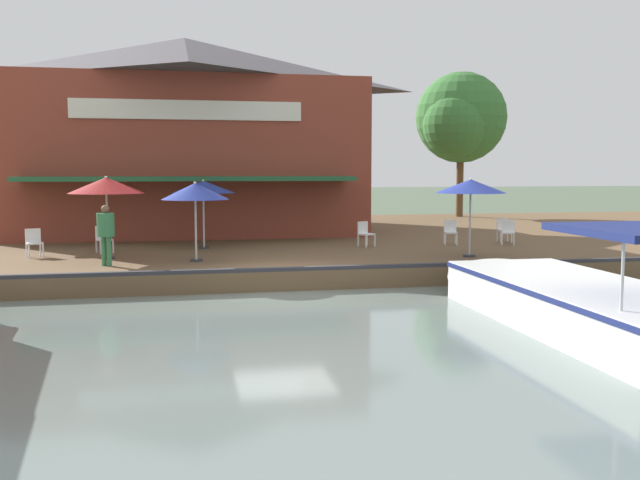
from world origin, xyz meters
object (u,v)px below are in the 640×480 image
(waterfront_restaurant, at_px, (186,133))
(cafe_chair_back_row_seat, at_px, (34,241))
(patio_umbrella_by_entrance, at_px, (195,191))
(patio_umbrella_mid_patio_left, at_px, (471,186))
(person_at_quay_edge, at_px, (106,228))
(cafe_chair_far_corner_seat, at_px, (104,238))
(patio_umbrella_far_corner, at_px, (203,187))
(tree_behind_restaurant, at_px, (460,120))
(cafe_chair_facing_river, at_px, (450,231))
(cafe_chair_mid_patio, at_px, (365,233))
(cafe_chair_beside_entrance, at_px, (504,229))
(motorboat_second_along, at_px, (563,295))
(cafe_chair_under_first_umbrella, at_px, (508,231))
(patio_umbrella_mid_patio_right, at_px, (106,185))

(waterfront_restaurant, bearing_deg, cafe_chair_back_row_seat, -27.30)
(patio_umbrella_by_entrance, height_order, patio_umbrella_mid_patio_left, patio_umbrella_mid_patio_left)
(person_at_quay_edge, bearing_deg, cafe_chair_far_corner_seat, -173.59)
(patio_umbrella_far_corner, distance_m, tree_behind_restaurant, 20.08)
(patio_umbrella_mid_patio_left, relative_size, cafe_chair_facing_river, 2.79)
(patio_umbrella_far_corner, bearing_deg, cafe_chair_mid_patio, 85.93)
(cafe_chair_back_row_seat, bearing_deg, patio_umbrella_far_corner, 104.22)
(waterfront_restaurant, xyz_separation_m, cafe_chair_back_row_seat, (9.14, -4.72, -3.72))
(tree_behind_restaurant, bearing_deg, cafe_chair_back_row_seat, -53.14)
(patio_umbrella_mid_patio_left, xyz_separation_m, cafe_chair_back_row_seat, (-2.54, -12.86, -1.64))
(waterfront_restaurant, xyz_separation_m, cafe_chair_beside_entrance, (7.77, 11.17, -3.72))
(cafe_chair_beside_entrance, distance_m, tree_behind_restaurant, 14.71)
(motorboat_second_along, bearing_deg, patio_umbrella_by_entrance, -134.61)
(cafe_chair_beside_entrance, bearing_deg, patio_umbrella_by_entrance, -73.06)
(cafe_chair_mid_patio, bearing_deg, tree_behind_restaurant, 146.62)
(cafe_chair_beside_entrance, relative_size, motorboat_second_along, 0.10)
(person_at_quay_edge, distance_m, motorboat_second_along, 11.88)
(cafe_chair_far_corner_seat, distance_m, motorboat_second_along, 14.17)
(cafe_chair_back_row_seat, bearing_deg, patio_umbrella_by_entrance, 66.90)
(waterfront_restaurant, relative_size, cafe_chair_facing_river, 17.17)
(cafe_chair_beside_entrance, relative_size, cafe_chair_facing_river, 1.00)
(cafe_chair_under_first_umbrella, distance_m, cafe_chair_back_row_seat, 15.56)
(patio_umbrella_by_entrance, distance_m, tree_behind_restaurant, 22.68)
(patio_umbrella_mid_patio_left, bearing_deg, cafe_chair_far_corner_seat, -106.56)
(patio_umbrella_by_entrance, bearing_deg, tree_behind_restaurant, 138.33)
(patio_umbrella_mid_patio_right, relative_size, cafe_chair_back_row_seat, 2.87)
(cafe_chair_far_corner_seat, bearing_deg, patio_umbrella_by_entrance, 45.60)
(person_at_quay_edge, relative_size, motorboat_second_along, 0.19)
(patio_umbrella_mid_patio_right, relative_size, person_at_quay_edge, 1.47)
(cafe_chair_mid_patio, bearing_deg, cafe_chair_back_row_seat, -85.09)
(patio_umbrella_by_entrance, distance_m, person_at_quay_edge, 2.65)
(cafe_chair_far_corner_seat, distance_m, cafe_chair_back_row_seat, 2.08)
(cafe_chair_far_corner_seat, xyz_separation_m, cafe_chair_back_row_seat, (0.71, -1.95, 0.00))
(motorboat_second_along, bearing_deg, cafe_chair_back_row_seat, -127.46)
(waterfront_restaurant, height_order, patio_umbrella_by_entrance, waterfront_restaurant)
(waterfront_restaurant, bearing_deg, patio_umbrella_mid_patio_right, -14.03)
(patio_umbrella_mid_patio_left, relative_size, cafe_chair_under_first_umbrella, 2.79)
(cafe_chair_far_corner_seat, bearing_deg, patio_umbrella_mid_patio_right, 9.29)
(waterfront_restaurant, xyz_separation_m, patio_umbrella_by_entrance, (11.16, 0.02, -2.19))
(cafe_chair_far_corner_seat, distance_m, cafe_chair_beside_entrance, 13.95)
(cafe_chair_facing_river, height_order, tree_behind_restaurant, tree_behind_restaurant)
(cafe_chair_far_corner_seat, xyz_separation_m, cafe_chair_beside_entrance, (-0.67, 13.93, 0.00))
(cafe_chair_under_first_umbrella, bearing_deg, cafe_chair_far_corner_seat, -91.42)
(patio_umbrella_far_corner, height_order, cafe_chair_under_first_umbrella, patio_umbrella_far_corner)
(waterfront_restaurant, relative_size, cafe_chair_mid_patio, 17.17)
(motorboat_second_along, bearing_deg, patio_umbrella_mid_patio_left, 173.05)
(patio_umbrella_far_corner, relative_size, motorboat_second_along, 0.26)
(patio_umbrella_mid_patio_right, distance_m, tree_behind_restaurant, 23.62)
(patio_umbrella_by_entrance, height_order, cafe_chair_back_row_seat, patio_umbrella_by_entrance)
(patio_umbrella_far_corner, bearing_deg, cafe_chair_under_first_umbrella, 84.95)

